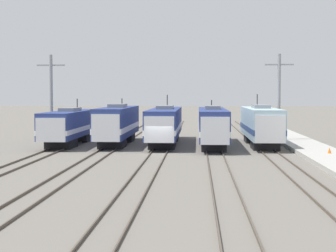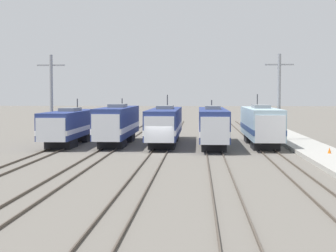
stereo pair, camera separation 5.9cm
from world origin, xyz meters
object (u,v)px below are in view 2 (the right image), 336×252
Objects in this scene: locomotive_center at (165,124)px; traffic_cone at (329,150)px; locomotive_far_left at (69,126)px; catenary_tower_right at (279,97)px; catenary_tower_left at (51,97)px; locomotive_center_right at (213,125)px; locomotive_center_left at (117,124)px; locomotive_far_right at (261,125)px.

locomotive_center is 19.31m from traffic_cone.
locomotive_far_left is 10.29m from locomotive_center.
locomotive_far_left is 1.66× the size of catenary_tower_right.
catenary_tower_left is 25.69m from catenary_tower_right.
locomotive_far_left is 0.89× the size of locomotive_center_right.
locomotive_far_right is at bearing -2.25° from locomotive_center_left.
catenary_tower_right is (17.68, 3.26, 2.90)m from locomotive_center_left.
locomotive_center is at bearing 156.44° from locomotive_center_right.
locomotive_center is at bearing 171.75° from locomotive_far_right.
locomotive_far_right is at bearing -8.25° from locomotive_center.
locomotive_center is 13.65m from catenary_tower_left.
locomotive_far_right is at bearing 8.31° from locomotive_center_right.
locomotive_center_left is 1.63× the size of catenary_tower_left.
traffic_cone is at bearing -27.69° from catenary_tower_left.
traffic_cone is at bearing -23.74° from locomotive_far_left.
catenary_tower_right is (7.47, 4.61, 2.96)m from locomotive_center_right.
locomotive_center reaches higher than locomotive_far_left.
locomotive_center reaches higher than locomotive_center_left.
locomotive_center_left is 31.49× the size of traffic_cone.
locomotive_center_left is 0.83× the size of locomotive_center.
locomotive_center_right is at bearing -148.34° from catenary_tower_right.
catenary_tower_left reaches higher than traffic_cone.
locomotive_center_right is at bearing -171.69° from locomotive_far_right.
locomotive_far_right is 31.70× the size of traffic_cone.
locomotive_center is at bearing 9.78° from locomotive_center_left.
locomotive_far_left is at bearing -170.90° from catenary_tower_right.
locomotive_far_right is 23.82m from catenary_tower_left.
traffic_cone is at bearing -39.62° from locomotive_center.
locomotive_center is 13.15m from catenary_tower_right.
catenary_tower_left is (-8.00, 3.26, 2.90)m from locomotive_center_left.
catenary_tower_right is at bearing 58.47° from locomotive_far_right.
traffic_cone is (2.25, -14.66, -4.49)m from catenary_tower_right.
locomotive_far_right reaches higher than locomotive_center_left.
catenary_tower_left is (-18.21, 4.61, 2.96)m from locomotive_center_right.
traffic_cone is (27.94, -14.66, -4.49)m from catenary_tower_left.
locomotive_center reaches higher than locomotive_center_right.
catenary_tower_left is at bearing 152.31° from traffic_cone.
locomotive_far_left is 1.66× the size of catenary_tower_left.
locomotive_center_left is 9.12m from catenary_tower_left.
locomotive_far_right is at bearing 113.17° from traffic_cone.
locomotive_center_right reaches higher than traffic_cone.
catenary_tower_right reaches higher than locomotive_far_right.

